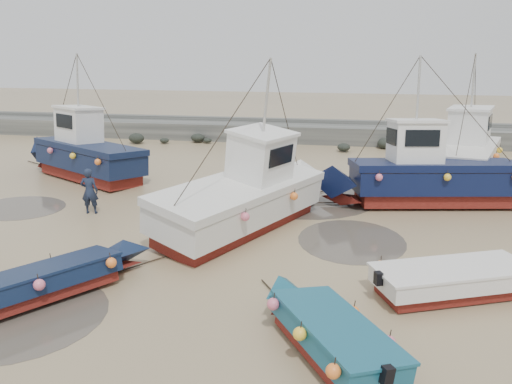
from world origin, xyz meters
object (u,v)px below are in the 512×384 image
dinghy_3 (466,276)px  person (92,213)px  cabin_boat_2 (422,174)px  cabin_boat_1 (248,192)px  dinghy_1 (61,274)px  cabin_boat_3 (468,153)px  cabin_boat_0 (81,152)px  dinghy_2 (324,326)px

dinghy_3 → person: bearing=-130.8°
dinghy_3 → cabin_boat_2: bearing=158.8°
cabin_boat_1 → cabin_boat_2: (6.82, 3.86, 0.01)m
dinghy_1 → cabin_boat_3: (13.86, 14.81, 0.82)m
cabin_boat_2 → person: cabin_boat_2 is taller
cabin_boat_0 → cabin_boat_3: same height
cabin_boat_2 → cabin_boat_3: size_ratio=1.10×
cabin_boat_0 → cabin_boat_3: 19.76m
dinghy_1 → person: bearing=148.7°
dinghy_1 → cabin_boat_3: cabin_boat_3 is taller
dinghy_3 → cabin_boat_0: bearing=-142.5°
dinghy_3 → cabin_boat_2: size_ratio=0.63×
dinghy_3 → cabin_boat_1: 8.22m
dinghy_2 → cabin_boat_0: cabin_boat_0 is taller
cabin_boat_1 → cabin_boat_2: 7.83m
cabin_boat_0 → cabin_boat_2: size_ratio=0.88×
dinghy_1 → cabin_boat_2: size_ratio=0.52×
dinghy_2 → cabin_boat_1: 8.30m
dinghy_2 → person: (-9.79, 7.91, -0.55)m
cabin_boat_2 → cabin_boat_3: bearing=-41.3°
cabin_boat_3 → person: size_ratio=4.91×
dinghy_2 → person: dinghy_2 is taller
dinghy_1 → person: 6.91m
cabin_boat_1 → cabin_boat_3: size_ratio=1.07×
dinghy_1 → cabin_boat_3: size_ratio=0.57×
dinghy_2 → cabin_boat_2: bearing=40.0°
cabin_boat_2 → cabin_boat_0: bearing=74.1°
cabin_boat_0 → cabin_boat_2: bearing=-66.9°
cabin_boat_3 → cabin_boat_2: bearing=-101.0°
dinghy_1 → dinghy_3: (11.05, 1.77, -0.01)m
dinghy_1 → cabin_boat_0: cabin_boat_0 is taller
cabin_boat_2 → person: size_ratio=5.42×
cabin_boat_3 → dinghy_3: bearing=-81.9°
cabin_boat_0 → cabin_boat_1: (9.79, -5.54, -0.03)m
cabin_boat_0 → cabin_boat_3: bearing=-52.0°
dinghy_2 → cabin_boat_3: bearing=35.7°
person → dinghy_1: bearing=100.7°
dinghy_2 → cabin_boat_0: (-12.96, 13.17, 0.80)m
cabin_boat_1 → cabin_boat_3: 13.02m
dinghy_3 → cabin_boat_3: size_ratio=0.70×
dinghy_2 → person: 12.60m
dinghy_1 → cabin_boat_3: 20.30m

